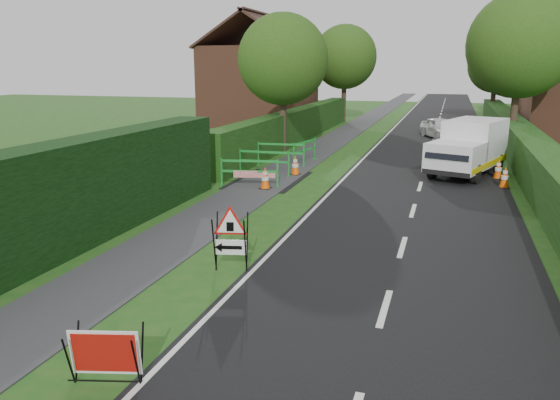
# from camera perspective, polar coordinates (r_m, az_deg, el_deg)

# --- Properties ---
(ground) EXTENTS (120.00, 120.00, 0.00)m
(ground) POSITION_cam_1_polar(r_m,az_deg,el_deg) (9.68, -5.02, -11.81)
(ground) COLOR #1A4F16
(ground) RESTS_ON ground
(road_surface) EXTENTS (6.00, 90.00, 0.02)m
(road_surface) POSITION_cam_1_polar(r_m,az_deg,el_deg) (43.26, 16.22, 7.76)
(road_surface) COLOR black
(road_surface) RESTS_ON ground
(footpath) EXTENTS (2.00, 90.00, 0.02)m
(footpath) POSITION_cam_1_polar(r_m,az_deg,el_deg) (43.72, 8.94, 8.19)
(footpath) COLOR #2D2D30
(footpath) RESTS_ON ground
(hedge_west_near) EXTENTS (1.10, 18.00, 2.50)m
(hedge_west_near) POSITION_cam_1_polar(r_m,az_deg,el_deg) (12.35, -27.23, -7.56)
(hedge_west_near) COLOR black
(hedge_west_near) RESTS_ON ground
(hedge_west_far) EXTENTS (1.00, 24.00, 1.80)m
(hedge_west_far) POSITION_cam_1_polar(r_m,az_deg,el_deg) (31.48, 1.73, 6.20)
(hedge_west_far) COLOR #14380F
(hedge_west_far) RESTS_ON ground
(hedge_east) EXTENTS (1.20, 50.00, 1.50)m
(hedge_east) POSITION_cam_1_polar(r_m,az_deg,el_deg) (24.61, 24.36, 2.82)
(hedge_east) COLOR #14380F
(hedge_east) RESTS_ON ground
(house_west) EXTENTS (7.50, 7.40, 7.88)m
(house_west) POSITION_cam_1_polar(r_m,az_deg,el_deg) (40.36, -2.10, 12.01)
(house_west) COLOR brown
(house_west) RESTS_ON ground
(tree_nw) EXTENTS (4.40, 4.40, 6.70)m
(tree_nw) POSITION_cam_1_polar(r_m,az_deg,el_deg) (27.25, 0.30, 14.47)
(tree_nw) COLOR #2D2116
(tree_nw) RESTS_ON ground
(tree_ne) EXTENTS (5.20, 5.20, 7.79)m
(tree_ne) POSITION_cam_1_polar(r_m,az_deg,el_deg) (30.22, 23.86, 14.59)
(tree_ne) COLOR #2D2116
(tree_ne) RESTS_ON ground
(tree_fw) EXTENTS (4.80, 4.80, 7.24)m
(tree_fw) POSITION_cam_1_polar(r_m,az_deg,el_deg) (42.81, 6.79, 14.61)
(tree_fw) COLOR #2D2116
(tree_fw) RESTS_ON ground
(tree_fe) EXTENTS (4.20, 4.20, 6.33)m
(tree_fe) POSITION_cam_1_polar(r_m,az_deg,el_deg) (46.15, 21.65, 12.95)
(tree_fe) COLOR #2D2116
(tree_fe) RESTS_ON ground
(red_rect_sign) EXTENTS (1.04, 0.78, 0.79)m
(red_rect_sign) POSITION_cam_1_polar(r_m,az_deg,el_deg) (7.90, -17.81, -15.04)
(red_rect_sign) COLOR black
(red_rect_sign) RESTS_ON ground
(triangle_sign) EXTENTS (0.98, 0.98, 1.19)m
(triangle_sign) POSITION_cam_1_polar(r_m,az_deg,el_deg) (11.28, -5.40, -3.52)
(triangle_sign) COLOR black
(triangle_sign) RESTS_ON ground
(works_van) EXTENTS (3.21, 4.96, 2.12)m
(works_van) POSITION_cam_1_polar(r_m,az_deg,el_deg) (22.67, 19.18, 5.32)
(works_van) COLOR silver
(works_van) RESTS_ON ground
(traffic_cone_0) EXTENTS (0.38, 0.38, 0.79)m
(traffic_cone_0) POSITION_cam_1_polar(r_m,az_deg,el_deg) (20.71, 22.44, 2.24)
(traffic_cone_0) COLOR black
(traffic_cone_0) RESTS_ON ground
(traffic_cone_1) EXTENTS (0.38, 0.38, 0.79)m
(traffic_cone_1) POSITION_cam_1_polar(r_m,az_deg,el_deg) (22.29, 21.86, 3.05)
(traffic_cone_1) COLOR black
(traffic_cone_1) RESTS_ON ground
(traffic_cone_2) EXTENTS (0.38, 0.38, 0.79)m
(traffic_cone_2) POSITION_cam_1_polar(r_m,az_deg,el_deg) (23.62, 20.45, 3.73)
(traffic_cone_2) COLOR black
(traffic_cone_2) RESTS_ON ground
(traffic_cone_3) EXTENTS (0.38, 0.38, 0.79)m
(traffic_cone_3) POSITION_cam_1_polar(r_m,az_deg,el_deg) (18.97, -1.57, 2.31)
(traffic_cone_3) COLOR black
(traffic_cone_3) RESTS_ON ground
(traffic_cone_4) EXTENTS (0.38, 0.38, 0.79)m
(traffic_cone_4) POSITION_cam_1_polar(r_m,az_deg,el_deg) (21.48, 1.61, 3.67)
(traffic_cone_4) COLOR black
(traffic_cone_4) RESTS_ON ground
(ped_barrier_0) EXTENTS (2.09, 0.78, 1.00)m
(ped_barrier_0) POSITION_cam_1_polar(r_m,az_deg,el_deg) (19.36, -3.22, 3.24)
(ped_barrier_0) COLOR #198A2B
(ped_barrier_0) RESTS_ON ground
(ped_barrier_1) EXTENTS (2.07, 0.41, 1.00)m
(ped_barrier_1) POSITION_cam_1_polar(r_m,az_deg,el_deg) (21.39, -1.67, 4.28)
(ped_barrier_1) COLOR #198A2B
(ped_barrier_1) RESTS_ON ground
(ped_barrier_2) EXTENTS (2.08, 0.56, 1.00)m
(ped_barrier_2) POSITION_cam_1_polar(r_m,az_deg,el_deg) (23.49, 0.09, 5.14)
(ped_barrier_2) COLOR #198A2B
(ped_barrier_2) RESTS_ON ground
(ped_barrier_3) EXTENTS (0.79, 2.09, 1.00)m
(ped_barrier_3) POSITION_cam_1_polar(r_m,az_deg,el_deg) (24.22, 2.61, 5.39)
(ped_barrier_3) COLOR #198A2B
(ped_barrier_3) RESTS_ON ground
(redwhite_plank) EXTENTS (1.47, 0.38, 0.25)m
(redwhite_plank) POSITION_cam_1_polar(r_m,az_deg,el_deg) (19.45, -2.68, 1.41)
(redwhite_plank) COLOR red
(redwhite_plank) RESTS_ON ground
(hatchback_car) EXTENTS (2.79, 3.88, 1.23)m
(hatchback_car) POSITION_cam_1_polar(r_m,az_deg,el_deg) (33.89, 16.42, 7.24)
(hatchback_car) COLOR silver
(hatchback_car) RESTS_ON ground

